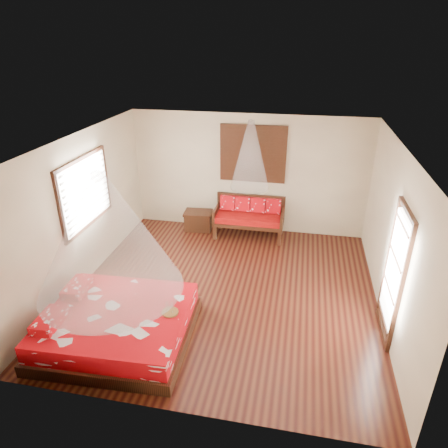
{
  "coord_description": "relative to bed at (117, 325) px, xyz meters",
  "views": [
    {
      "loc": [
        1.2,
        -6.14,
        4.37
      ],
      "look_at": [
        -0.13,
        0.48,
        1.15
      ],
      "focal_mm": 32.0,
      "sensor_mm": 36.0,
      "label": 1
    }
  ],
  "objects": [
    {
      "name": "glazed_door",
      "position": [
        4.14,
        1.0,
        0.82
      ],
      "size": [
        0.08,
        1.02,
        2.16
      ],
      "color": "black",
      "rests_on": "floor"
    },
    {
      "name": "window_left",
      "position": [
        -1.29,
        1.8,
        1.45
      ],
      "size": [
        0.1,
        1.74,
        1.34
      ],
      "color": "black",
      "rests_on": "wall_left"
    },
    {
      "name": "mosquito_net_daybed",
      "position": [
        1.52,
        3.85,
        1.75
      ],
      "size": [
        0.86,
        0.86,
        1.5
      ],
      "primitive_type": "cone",
      "color": "white",
      "rests_on": "ceiling"
    },
    {
      "name": "daybed",
      "position": [
        1.52,
        3.98,
        0.27
      ],
      "size": [
        1.63,
        0.72,
        0.94
      ],
      "color": "black",
      "rests_on": "floor"
    },
    {
      "name": "bed",
      "position": [
        0.0,
        0.0,
        0.0
      ],
      "size": [
        2.32,
        2.11,
        0.65
      ],
      "rotation": [
        0.0,
        0.0,
        0.04
      ],
      "color": "black",
      "rests_on": "floor"
    },
    {
      "name": "mosquito_net_main",
      "position": [
        0.02,
        0.0,
        1.6
      ],
      "size": [
        2.1,
        2.1,
        1.8
      ],
      "primitive_type": "cone",
      "color": "white",
      "rests_on": "ceiling"
    },
    {
      "name": "shutter_panel",
      "position": [
        1.52,
        4.32,
        1.65
      ],
      "size": [
        1.52,
        0.06,
        1.32
      ],
      "color": "black",
      "rests_on": "wall_back"
    },
    {
      "name": "storage_chest",
      "position": [
        0.26,
        4.05,
        -0.02
      ],
      "size": [
        0.7,
        0.54,
        0.46
      ],
      "rotation": [
        0.0,
        0.0,
        0.07
      ],
      "color": "black",
      "rests_on": "floor"
    },
    {
      "name": "wine_tray",
      "position": [
        0.84,
        0.14,
        0.3
      ],
      "size": [
        0.26,
        0.26,
        0.21
      ],
      "rotation": [
        0.0,
        0.0,
        -0.12
      ],
      "color": "brown",
      "rests_on": "bed"
    },
    {
      "name": "room",
      "position": [
        1.42,
        1.6,
        1.15
      ],
      "size": [
        5.54,
        5.54,
        2.84
      ],
      "color": "black",
      "rests_on": "ground"
    }
  ]
}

